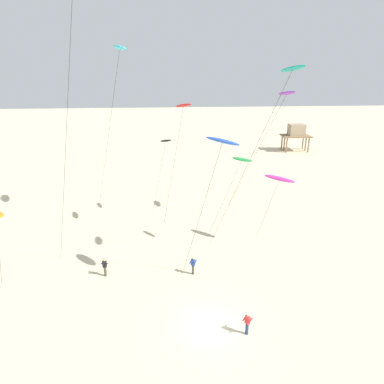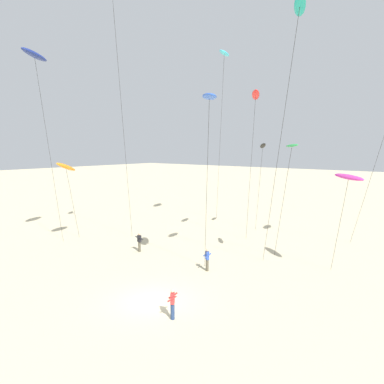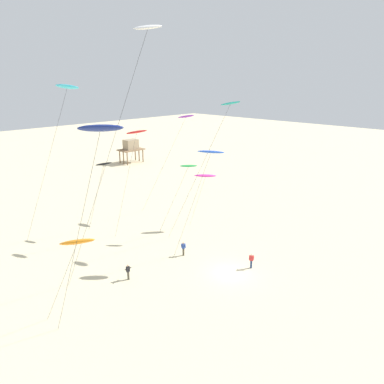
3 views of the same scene
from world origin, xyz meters
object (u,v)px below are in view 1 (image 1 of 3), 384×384
(kite_teal, at_px, (291,73))
(kite_magenta, at_px, (279,179))
(kite_blue, at_px, (222,142))
(kite_flyer_nearest, at_px, (193,265))
(kite_purple, at_px, (286,95))
(kite_black, at_px, (166,142))
(kite_flyer_middle, at_px, (105,267))
(kite_green, at_px, (241,161))
(kite_flyer_furthest, at_px, (247,323))
(kite_cyan, at_px, (119,49))
(stilt_house, at_px, (296,132))
(kite_red, at_px, (183,107))

(kite_teal, distance_m, kite_magenta, 10.79)
(kite_blue, relative_size, kite_flyer_nearest, 7.46)
(kite_purple, xyz_separation_m, kite_black, (-12.35, 2.31, -5.12))
(kite_purple, bearing_deg, kite_blue, -124.78)
(kite_purple, bearing_deg, kite_magenta, -108.49)
(kite_teal, distance_m, kite_blue, 6.77)
(kite_blue, height_order, kite_black, kite_blue)
(kite_flyer_middle, bearing_deg, kite_purple, 28.27)
(kite_green, xyz_separation_m, kite_flyer_furthest, (-1.56, -11.03, -8.13))
(kite_teal, xyz_separation_m, kite_flyer_furthest, (-3.66, -6.53, -15.57))
(kite_green, bearing_deg, kite_blue, -114.66)
(kite_purple, xyz_separation_m, kite_green, (-5.68, -6.11, -5.17))
(kite_purple, relative_size, kite_cyan, 0.78)
(kite_flyer_middle, height_order, kite_flyer_furthest, same)
(kite_purple, bearing_deg, kite_black, 169.39)
(kite_blue, xyz_separation_m, stilt_house, (23.18, 45.62, -8.09))
(kite_cyan, distance_m, kite_flyer_middle, 20.88)
(kite_purple, bearing_deg, stilt_house, 66.25)
(kite_green, bearing_deg, kite_black, 128.39)
(kite_black, xyz_separation_m, kite_flyer_nearest, (2.07, -12.20, -8.19))
(kite_blue, bearing_deg, kite_flyer_middle, 164.15)
(kite_red, xyz_separation_m, kite_flyer_nearest, (0.35, -7.38, -12.47))
(kite_teal, relative_size, kite_red, 1.24)
(kite_teal, bearing_deg, kite_blue, -161.88)
(kite_red, relative_size, kite_black, 1.45)
(kite_flyer_nearest, bearing_deg, kite_flyer_middle, 177.65)
(kite_purple, height_order, kite_black, kite_purple)
(kite_cyan, bearing_deg, kite_flyer_nearest, -61.12)
(kite_cyan, xyz_separation_m, kite_blue, (8.13, -13.82, -6.41))
(kite_magenta, xyz_separation_m, kite_cyan, (-14.74, 7.19, 11.42))
(kite_cyan, relative_size, kite_flyer_middle, 11.40)
(kite_blue, bearing_deg, stilt_house, 63.06)
(kite_teal, relative_size, kite_flyer_nearest, 10.28)
(kite_teal, bearing_deg, kite_magenta, 71.16)
(kite_flyer_middle, bearing_deg, kite_cyan, 83.95)
(kite_magenta, distance_m, kite_blue, 10.62)
(kite_purple, bearing_deg, kite_cyan, 174.50)
(kite_flyer_middle, xyz_separation_m, kite_flyer_furthest, (10.55, -7.57, 0.00))
(kite_green, relative_size, kite_black, 0.98)
(kite_cyan, relative_size, kite_flyer_furthest, 11.40)
(kite_black, height_order, kite_flyer_middle, kite_black)
(kite_cyan, relative_size, kite_black, 2.00)
(kite_black, bearing_deg, stilt_house, 48.97)
(kite_teal, xyz_separation_m, kite_green, (-2.10, 4.50, -7.44))
(kite_green, height_order, kite_flyer_nearest, kite_green)
(kite_flyer_middle, bearing_deg, kite_flyer_nearest, -2.35)
(kite_cyan, distance_m, kite_blue, 17.26)
(kite_black, relative_size, kite_flyer_middle, 5.71)
(kite_green, distance_m, kite_cyan, 16.39)
(kite_purple, distance_m, kite_blue, 15.02)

